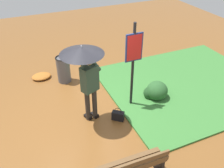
# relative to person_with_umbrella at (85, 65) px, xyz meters

# --- Properties ---
(ground_plane) EXTENTS (18.00, 18.00, 0.00)m
(ground_plane) POSITION_rel_person_with_umbrella_xyz_m (-0.03, -0.15, -1.55)
(ground_plane) COLOR brown
(grass_verge) EXTENTS (4.80, 4.00, 0.05)m
(grass_verge) POSITION_rel_person_with_umbrella_xyz_m (-3.27, -0.30, -1.53)
(grass_verge) COLOR #387533
(grass_verge) RESTS_ON ground_plane
(person_with_umbrella) EXTENTS (0.96, 0.96, 2.04)m
(person_with_umbrella) POSITION_rel_person_with_umbrella_xyz_m (0.00, 0.00, 0.00)
(person_with_umbrella) COLOR #2D2823
(person_with_umbrella) RESTS_ON ground_plane
(info_sign_post) EXTENTS (0.44, 0.07, 2.30)m
(info_sign_post) POSITION_rel_person_with_umbrella_xyz_m (-1.24, -0.11, -0.11)
(info_sign_post) COLOR black
(info_sign_post) RESTS_ON ground_plane
(handbag) EXTENTS (0.32, 0.30, 0.37)m
(handbag) POSITION_rel_person_with_umbrella_xyz_m (-0.66, 0.30, -1.42)
(handbag) COLOR black
(handbag) RESTS_ON ground_plane
(trash_bin) EXTENTS (0.42, 0.42, 0.83)m
(trash_bin) POSITION_rel_person_with_umbrella_xyz_m (0.12, -1.99, -1.13)
(trash_bin) COLOR #4C4C51
(trash_bin) RESTS_ON ground_plane
(shrub_cluster) EXTENTS (0.64, 0.58, 0.52)m
(shrub_cluster) POSITION_rel_person_with_umbrella_xyz_m (-1.99, -0.09, -1.31)
(shrub_cluster) COLOR #285628
(shrub_cluster) RESTS_ON ground_plane
(leaf_pile_by_bench) EXTENTS (0.59, 0.48, 0.13)m
(leaf_pile_by_bench) POSITION_rel_person_with_umbrella_xyz_m (0.76, -2.45, -1.49)
(leaf_pile_by_bench) COLOR #A86023
(leaf_pile_by_bench) RESTS_ON ground_plane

